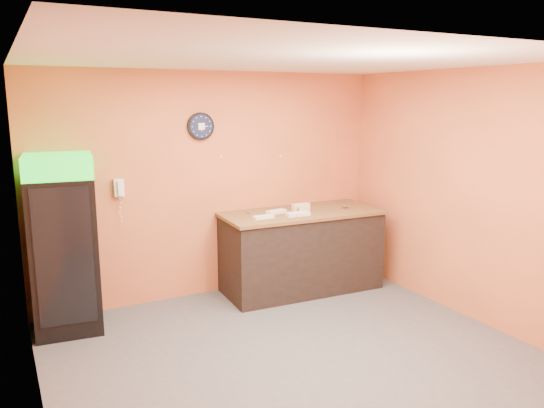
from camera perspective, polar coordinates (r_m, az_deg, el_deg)
floor at (r=5.41m, az=2.24°, el=-15.84°), size 4.50×4.50×0.00m
back_wall at (r=6.70m, az=-6.25°, el=2.07°), size 4.50×0.02×2.80m
left_wall at (r=4.30m, az=-24.65°, el=-4.08°), size 0.02×4.00×2.80m
right_wall at (r=6.34m, az=20.23°, el=0.92°), size 0.02×4.00×2.80m
ceiling at (r=4.83m, az=2.50°, el=15.27°), size 4.50×4.00×0.02m
beverage_cooler at (r=6.00m, az=-21.38°, el=-4.35°), size 0.73×0.74×1.90m
prep_counter at (r=6.95m, az=3.08°, el=-5.16°), size 2.05×0.99×1.00m
wall_clock at (r=6.54m, az=-7.67°, el=8.28°), size 0.33×0.06×0.33m
wall_phone at (r=6.31m, az=-16.14°, el=1.68°), size 0.11×0.10×0.20m
butcher_paper at (r=6.82m, az=3.12°, el=-0.95°), size 2.10×1.04×0.04m
sub_roll_stack at (r=6.81m, az=3.12°, el=-0.37°), size 0.23×0.09×0.10m
wrapped_sandwich_left at (r=6.39m, az=-0.93°, el=-1.41°), size 0.25×0.10×0.04m
wrapped_sandwich_mid at (r=6.55m, az=2.80°, el=-1.09°), size 0.31×0.14×0.04m
wrapped_sandwich_right at (r=6.68m, az=0.45°, el=-0.83°), size 0.28×0.15×0.04m
kitchen_tool at (r=6.77m, az=2.68°, el=-0.57°), size 0.07×0.07×0.07m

